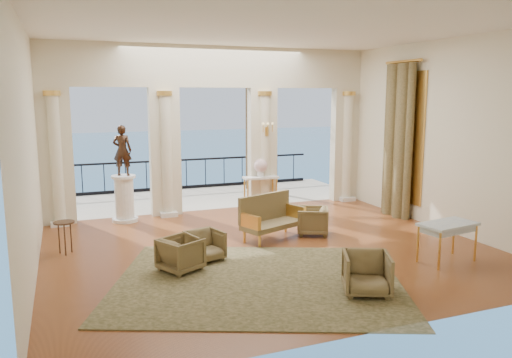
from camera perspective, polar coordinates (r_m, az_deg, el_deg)
name	(u,v)px	position (r m, az deg, el deg)	size (l,w,h in m)	color
floor	(269,249)	(10.63, 1.49, -7.97)	(9.00, 9.00, 0.00)	#451E0C
room_walls	(293,113)	(9.12, 4.30, 7.51)	(9.00, 9.00, 9.00)	#F4ECCD
arcade	(215,118)	(13.75, -4.68, 6.96)	(9.00, 0.56, 4.50)	beige
terrace	(199,199)	(15.98, -6.58, -2.24)	(10.00, 3.60, 0.10)	#B0A594
balustrade	(186,177)	(17.42, -7.95, 0.25)	(9.00, 0.06, 1.03)	black
palm_tree	(248,68)	(17.03, -0.88, 12.56)	(2.00, 2.00, 4.50)	#4C3823
sea	(96,165)	(70.06, -17.86, 1.56)	(160.00, 160.00, 0.00)	#215F8A
curtain	(397,141)	(13.65, 15.86, 4.24)	(0.33, 1.40, 4.09)	brown
window_frame	(403,137)	(13.76, 16.50, 4.59)	(0.04, 1.60, 3.40)	gold
wall_sconce	(267,131)	(13.94, 1.26, 5.56)	(0.30, 0.11, 0.33)	gold
rug	(258,281)	(8.86, 0.24, -11.55)	(4.89, 3.81, 0.02)	#292F15
armchair_a	(205,244)	(9.86, -5.88, -7.42)	(0.64, 0.60, 0.66)	#42351A
armchair_b	(367,272)	(8.41, 12.54, -10.28)	(0.73, 0.69, 0.76)	#42351A
armchair_c	(313,220)	(11.67, 6.49, -4.62)	(0.69, 0.64, 0.71)	#42351A
armchair_d	(181,253)	(9.34, -8.61, -8.33)	(0.68, 0.63, 0.70)	#42351A
settee	(270,217)	(11.25, 1.62, -4.36)	(1.64, 1.14, 1.00)	#42351A
game_table	(448,227)	(10.33, 21.08, -5.13)	(1.21, 0.78, 0.77)	#ADC2D7
pedestal	(124,199)	(13.16, -14.81, -2.27)	(0.65, 0.65, 1.19)	silver
statue	(122,150)	(12.97, -15.04, 3.18)	(0.47, 0.31, 1.28)	#312016
console_table	(261,182)	(14.09, 0.53, -0.36)	(1.00, 0.43, 0.93)	silver
urn	(261,167)	(14.02, 0.53, 1.43)	(0.38, 0.38, 0.50)	white
side_table	(64,226)	(10.86, -21.07, -5.06)	(0.41, 0.41, 0.67)	black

